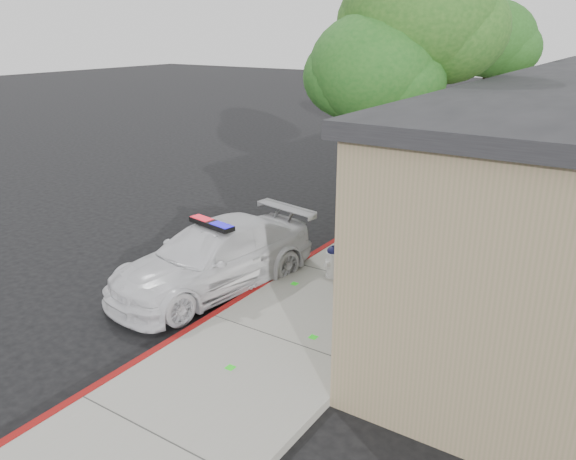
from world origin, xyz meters
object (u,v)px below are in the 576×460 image
Objects in this scene: street_tree_mid at (421,20)px; fire_hydrant at (332,261)px; street_tree_far at (491,43)px; street_tree_near at (373,74)px; police_car at (213,257)px.

fire_hydrant is at bearing -94.01° from street_tree_mid.
street_tree_near is at bearing -90.15° from street_tree_far.
fire_hydrant is 0.10× the size of street_tree_mid.
police_car is 2.58m from fire_hydrant.
fire_hydrant is 6.09m from street_tree_mid.
police_car is 5.65m from street_tree_near.
street_tree_far reaches higher than street_tree_near.
street_tree_near is (1.61, 4.06, 3.59)m from police_car.
street_tree_near is 1.73m from street_tree_mid.
police_car is at bearing -96.67° from street_tree_far.
police_car is 0.92× the size of street_tree_near.
street_tree_mid reaches higher than fire_hydrant.
street_tree_mid is 1.15× the size of street_tree_far.
street_tree_mid reaches higher than police_car.
street_tree_far is (-0.38, 12.35, 4.27)m from fire_hydrant.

